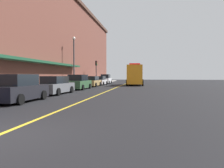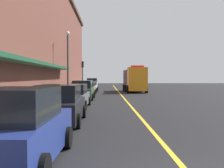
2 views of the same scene
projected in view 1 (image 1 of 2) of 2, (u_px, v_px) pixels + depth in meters
The scene contains 15 objects.
ground_plane at pixel (117, 87), 30.68m from camera, with size 112.00×112.00×0.00m, color black.
sidewalk_left at pixel (76, 86), 31.66m from camera, with size 2.40×70.00×0.15m, color #ADA8A0.
lane_center_stripe at pixel (117, 87), 30.68m from camera, with size 0.16×70.00×0.01m, color gold.
brick_building_left at pixel (27, 37), 31.50m from camera, with size 12.88×64.00×14.56m.
parked_car_1 at pixel (19, 89), 13.58m from camera, with size 2.11×4.50×1.76m.
parked_car_2 at pixel (56, 86), 19.32m from camera, with size 2.02×4.90×1.62m.
parked_car_3 at pixel (79, 82), 25.87m from camera, with size 2.11×4.88×1.77m.
parked_car_4 at pixel (92, 82), 32.31m from camera, with size 1.99×4.73×1.58m.
parked_car_5 at pixel (100, 81), 37.79m from camera, with size 2.03×4.51×1.55m.
parked_car_6 at pixel (106, 79), 43.38m from camera, with size 2.05×4.38×1.90m.
utility_truck at pixel (135, 75), 36.65m from camera, with size 2.89×7.79×3.59m.
parking_meter_0 at pixel (75, 80), 28.68m from camera, with size 0.14×0.18×1.33m.
parking_meter_1 at pixel (31, 83), 17.84m from camera, with size 0.14×0.18×1.33m.
street_lamp_left at pixel (74, 56), 30.01m from camera, with size 0.44×0.44×6.94m.
traffic_light_near at pixel (96, 68), 40.54m from camera, with size 0.38×0.36×4.30m.
Camera 1 is at (4.12, -5.37, 1.69)m, focal length 34.38 mm.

